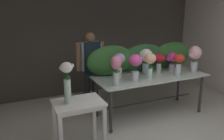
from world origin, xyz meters
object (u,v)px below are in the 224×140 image
florist (91,63)px  vase_rosy_ranunculus (116,68)px  vase_scarlet_tulips (179,62)px  vase_crimson_dahlias (159,60)px  vase_lilac_stock (119,62)px  vase_peach_freesia (150,62)px  side_table_white (78,109)px  vase_ivory_lilies (146,59)px  vase_magenta_snapdragons (172,60)px  vase_fuchsia_peonies (136,64)px  vase_blush_anemones (195,56)px  vase_white_roses_tall (67,81)px  display_table_glass (150,81)px

florist → vase_rosy_ranunculus: bearing=-83.4°
vase_scarlet_tulips → vase_crimson_dahlias: size_ratio=1.12×
vase_lilac_stock → vase_peach_freesia: size_ratio=0.98×
side_table_white → vase_crimson_dahlias: bearing=21.6°
vase_crimson_dahlias → vase_rosy_ranunculus: bearing=-161.2°
vase_ivory_lilies → vase_lilac_stock: 0.58m
vase_magenta_snapdragons → vase_rosy_ranunculus: 1.47m
florist → vase_fuchsia_peonies: florist is taller
vase_blush_anemones → vase_crimson_dahlias: 0.71m
vase_ivory_lilies → vase_scarlet_tulips: size_ratio=1.19×
side_table_white → vase_magenta_snapdragons: (2.19, 0.72, 0.37)m
side_table_white → florist: 1.49m
vase_ivory_lilies → vase_peach_freesia: (-0.10, -0.29, 0.00)m
vase_fuchsia_peonies → vase_blush_anemones: bearing=1.7°
vase_blush_anemones → vase_ivory_lilies: bearing=164.3°
side_table_white → vase_fuchsia_peonies: (1.17, 0.43, 0.45)m
vase_scarlet_tulips → vase_rosy_ranunculus: (-1.33, -0.04, 0.03)m
vase_ivory_lilies → vase_white_roses_tall: bearing=-156.6°
vase_magenta_snapdragons → vase_rosy_ranunculus: vase_rosy_ranunculus is taller
display_table_glass → vase_peach_freesia: (-0.13, -0.16, 0.43)m
vase_fuchsia_peonies → display_table_glass: bearing=22.0°
display_table_glass → side_table_white: (-1.61, -0.61, -0.02)m
vase_scarlet_tulips → vase_lilac_stock: bearing=164.6°
vase_fuchsia_peonies → vase_white_roses_tall: (-1.31, -0.43, 0.01)m
florist → vase_lilac_stock: (0.34, -0.60, 0.12)m
florist → vase_white_roses_tall: (-0.79, -1.30, 0.13)m
vase_ivory_lilies → vase_white_roses_tall: vase_white_roses_tall is taller
florist → vase_blush_anemones: florist is taller
vase_blush_anemones → vase_peach_freesia: bearing=-178.7°
florist → vase_white_roses_tall: florist is taller
vase_peach_freesia → vase_ivory_lilies: bearing=71.9°
vase_ivory_lilies → vase_peach_freesia: bearing=-108.1°
vase_peach_freesia → vase_rosy_ranunculus: size_ratio=0.94×
vase_blush_anemones → vase_white_roses_tall: vase_white_roses_tall is taller
side_table_white → vase_peach_freesia: bearing=16.9°
display_table_glass → vase_white_roses_tall: (-1.75, -0.61, 0.43)m
side_table_white → florist: (0.65, 1.30, 0.32)m
vase_crimson_dahlias → vase_lilac_stock: bearing=-177.2°
vase_peach_freesia → vase_lilac_stock: bearing=152.4°
vase_scarlet_tulips → vase_peach_freesia: (-0.61, 0.05, 0.05)m
side_table_white → vase_rosy_ranunculus: (0.76, 0.36, 0.44)m
side_table_white → vase_fuchsia_peonies: bearing=20.2°
vase_rosy_ranunculus → vase_white_roses_tall: vase_white_roses_tall is taller
vase_magenta_snapdragons → vase_rosy_ranunculus: size_ratio=0.75×
display_table_glass → florist: size_ratio=1.35×
vase_peach_freesia → vase_white_roses_tall: bearing=-164.6°
florist → vase_ivory_lilies: florist is taller
vase_lilac_stock → vase_crimson_dahlias: 0.90m
vase_magenta_snapdragons → vase_crimson_dahlias: (-0.30, 0.03, 0.01)m
vase_scarlet_tulips → vase_white_roses_tall: bearing=-169.8°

